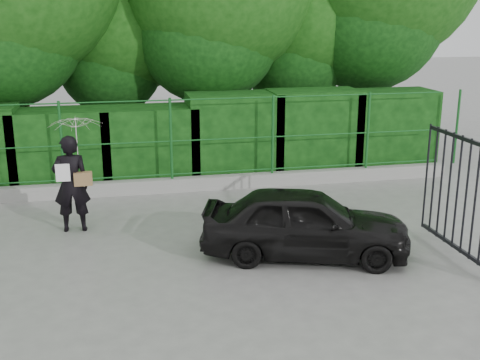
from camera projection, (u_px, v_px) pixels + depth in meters
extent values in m
plane|color=gray|center=(176.00, 277.00, 9.13)|extent=(80.00, 80.00, 0.00)
cube|color=#9E9E99|center=(154.00, 186.00, 13.32)|extent=(14.00, 0.25, 0.30)
cylinder|color=#16561E|center=(62.00, 144.00, 12.66)|extent=(0.06, 0.06, 1.80)
cylinder|color=#16561E|center=(171.00, 139.00, 13.12)|extent=(0.06, 0.06, 1.80)
cylinder|color=#16561E|center=(273.00, 135.00, 13.58)|extent=(0.06, 0.06, 1.80)
cylinder|color=#16561E|center=(368.00, 131.00, 14.04)|extent=(0.06, 0.06, 1.80)
cylinder|color=#16561E|center=(457.00, 127.00, 14.50)|extent=(0.06, 0.06, 1.80)
cylinder|color=#16561E|center=(154.00, 175.00, 13.26)|extent=(13.60, 0.03, 0.03)
cylinder|color=#16561E|center=(153.00, 142.00, 13.05)|extent=(13.60, 0.03, 0.03)
cylinder|color=#16561E|center=(151.00, 101.00, 12.81)|extent=(13.60, 0.03, 0.03)
cube|color=black|center=(62.00, 148.00, 13.67)|extent=(2.20, 1.20, 1.77)
cube|color=black|center=(150.00, 144.00, 14.07)|extent=(2.20, 1.20, 1.76)
cube|color=black|center=(234.00, 135.00, 14.43)|extent=(2.20, 1.20, 2.02)
cube|color=black|center=(313.00, 132.00, 14.83)|extent=(2.20, 1.20, 2.05)
cube|color=black|center=(388.00, 130.00, 15.23)|extent=(2.20, 1.20, 1.99)
cylinder|color=black|center=(20.00, 81.00, 14.70)|extent=(0.36, 0.36, 4.50)
cylinder|color=black|center=(124.00, 96.00, 16.59)|extent=(0.36, 0.36, 3.25)
sphere|color=#14470F|center=(120.00, 23.00, 16.06)|extent=(3.90, 3.90, 3.90)
cylinder|color=black|center=(219.00, 80.00, 16.01)|extent=(0.36, 0.36, 4.25)
cylinder|color=black|center=(300.00, 88.00, 17.27)|extent=(0.36, 0.36, 3.50)
sphere|color=#14470F|center=(302.00, 13.00, 16.70)|extent=(4.20, 4.20, 4.20)
cylinder|color=black|center=(372.00, 66.00, 17.12)|extent=(0.36, 0.36, 4.75)
cube|color=black|center=(453.00, 245.00, 9.96)|extent=(0.05, 2.00, 0.06)
cube|color=black|center=(464.00, 139.00, 9.47)|extent=(0.05, 2.00, 0.06)
cylinder|color=black|center=(475.00, 202.00, 9.29)|extent=(0.04, 0.04, 1.90)
cylinder|color=black|center=(466.00, 197.00, 9.53)|extent=(0.04, 0.04, 1.90)
cylinder|color=black|center=(457.00, 193.00, 9.76)|extent=(0.04, 0.04, 1.90)
cylinder|color=black|center=(449.00, 188.00, 10.00)|extent=(0.04, 0.04, 1.90)
cylinder|color=black|center=(441.00, 184.00, 10.23)|extent=(0.04, 0.04, 1.90)
cylinder|color=black|center=(434.00, 180.00, 10.47)|extent=(0.04, 0.04, 1.90)
cylinder|color=black|center=(426.00, 177.00, 10.70)|extent=(0.04, 0.04, 1.90)
imported|color=black|center=(71.00, 184.00, 10.84)|extent=(0.66, 0.44, 1.78)
imported|color=silver|center=(77.00, 141.00, 10.70)|extent=(0.96, 0.98, 0.88)
cube|color=olive|center=(83.00, 179.00, 10.78)|extent=(0.32, 0.15, 0.24)
cube|color=white|center=(63.00, 173.00, 10.63)|extent=(0.25, 0.02, 0.32)
imported|color=black|center=(305.00, 223.00, 9.78)|extent=(3.62, 2.29, 1.15)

